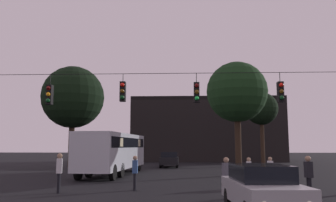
{
  "coord_description": "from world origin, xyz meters",
  "views": [
    {
      "loc": [
        0.97,
        -5.22,
        2.11
      ],
      "look_at": [
        0.15,
        14.39,
        4.66
      ],
      "focal_mm": 37.2,
      "sensor_mm": 36.0,
      "label": 1
    }
  ],
  "objects_px": {
    "pedestrian_trailing": "(309,174)",
    "pedestrian_crossing_center": "(249,171)",
    "pedestrian_crossing_left": "(135,171)",
    "pedestrian_crossing_right": "(270,170)",
    "car_far_left": "(169,159)",
    "pedestrian_far_side": "(226,175)",
    "tree_right_far": "(237,92)",
    "tree_left_silhouette": "(73,97)",
    "city_bus": "(114,149)",
    "tree_behind_building": "(261,109)",
    "pedestrian_near_bus": "(59,170)",
    "car_near_right": "(262,188)"
  },
  "relations": [
    {
      "from": "pedestrian_crossing_left",
      "to": "city_bus",
      "type": "bearing_deg",
      "value": 107.45
    },
    {
      "from": "tree_behind_building",
      "to": "city_bus",
      "type": "bearing_deg",
      "value": -137.19
    },
    {
      "from": "pedestrian_far_side",
      "to": "tree_left_silhouette",
      "type": "xyz_separation_m",
      "value": [
        -12.68,
        19.6,
        5.99
      ]
    },
    {
      "from": "pedestrian_trailing",
      "to": "pedestrian_far_side",
      "type": "distance_m",
      "value": 3.32
    },
    {
      "from": "pedestrian_crossing_left",
      "to": "pedestrian_crossing_center",
      "type": "height_order",
      "value": "pedestrian_crossing_left"
    },
    {
      "from": "pedestrian_trailing",
      "to": "pedestrian_crossing_center",
      "type": "bearing_deg",
      "value": 113.32
    },
    {
      "from": "pedestrian_crossing_left",
      "to": "tree_right_far",
      "type": "relative_size",
      "value": 0.2
    },
    {
      "from": "pedestrian_near_bus",
      "to": "pedestrian_trailing",
      "type": "distance_m",
      "value": 10.79
    },
    {
      "from": "pedestrian_crossing_right",
      "to": "car_near_right",
      "type": "bearing_deg",
      "value": -105.96
    },
    {
      "from": "pedestrian_trailing",
      "to": "city_bus",
      "type": "bearing_deg",
      "value": 131.68
    },
    {
      "from": "car_far_left",
      "to": "pedestrian_far_side",
      "type": "height_order",
      "value": "pedestrian_far_side"
    },
    {
      "from": "car_near_right",
      "to": "tree_left_silhouette",
      "type": "relative_size",
      "value": 0.44
    },
    {
      "from": "pedestrian_far_side",
      "to": "tree_left_silhouette",
      "type": "relative_size",
      "value": 0.17
    },
    {
      "from": "car_near_right",
      "to": "city_bus",
      "type": "bearing_deg",
      "value": 117.56
    },
    {
      "from": "pedestrian_crossing_center",
      "to": "pedestrian_near_bus",
      "type": "bearing_deg",
      "value": -164.7
    },
    {
      "from": "car_near_right",
      "to": "pedestrian_crossing_center",
      "type": "height_order",
      "value": "pedestrian_crossing_center"
    },
    {
      "from": "pedestrian_crossing_left",
      "to": "pedestrian_trailing",
      "type": "relative_size",
      "value": 0.96
    },
    {
      "from": "city_bus",
      "to": "tree_behind_building",
      "type": "distance_m",
      "value": 19.44
    },
    {
      "from": "tree_left_silhouette",
      "to": "tree_right_far",
      "type": "xyz_separation_m",
      "value": [
        14.99,
        -8.17,
        -0.86
      ]
    },
    {
      "from": "pedestrian_crossing_right",
      "to": "tree_behind_building",
      "type": "xyz_separation_m",
      "value": [
        4.23,
        20.28,
        5.31
      ]
    },
    {
      "from": "pedestrian_crossing_right",
      "to": "pedestrian_near_bus",
      "type": "bearing_deg",
      "value": -165.3
    },
    {
      "from": "pedestrian_far_side",
      "to": "city_bus",
      "type": "bearing_deg",
      "value": 120.65
    },
    {
      "from": "pedestrian_crossing_left",
      "to": "pedestrian_trailing",
      "type": "xyz_separation_m",
      "value": [
        7.38,
        -2.46,
        0.05
      ]
    },
    {
      "from": "pedestrian_crossing_left",
      "to": "pedestrian_far_side",
      "type": "bearing_deg",
      "value": -32.9
    },
    {
      "from": "car_near_right",
      "to": "pedestrian_far_side",
      "type": "xyz_separation_m",
      "value": [
        -0.73,
        2.98,
        0.14
      ]
    },
    {
      "from": "car_near_right",
      "to": "tree_right_far",
      "type": "bearing_deg",
      "value": 83.79
    },
    {
      "from": "pedestrian_crossing_center",
      "to": "pedestrian_trailing",
      "type": "height_order",
      "value": "pedestrian_trailing"
    },
    {
      "from": "pedestrian_crossing_right",
      "to": "pedestrian_far_side",
      "type": "xyz_separation_m",
      "value": [
        -2.79,
        -4.22,
        0.07
      ]
    },
    {
      "from": "car_far_left",
      "to": "pedestrian_crossing_right",
      "type": "bearing_deg",
      "value": -70.85
    },
    {
      "from": "pedestrian_crossing_left",
      "to": "tree_behind_building",
      "type": "bearing_deg",
      "value": 63.14
    },
    {
      "from": "car_far_left",
      "to": "tree_left_silhouette",
      "type": "xyz_separation_m",
      "value": [
        -9.59,
        -1.59,
        6.14
      ]
    },
    {
      "from": "car_far_left",
      "to": "pedestrian_near_bus",
      "type": "height_order",
      "value": "pedestrian_near_bus"
    },
    {
      "from": "city_bus",
      "to": "pedestrian_crossing_right",
      "type": "xyz_separation_m",
      "value": [
        9.68,
        -7.4,
        -1.0
      ]
    },
    {
      "from": "pedestrian_crossing_left",
      "to": "pedestrian_crossing_right",
      "type": "relative_size",
      "value": 1.06
    },
    {
      "from": "pedestrian_far_side",
      "to": "pedestrian_crossing_center",
      "type": "bearing_deg",
      "value": 67.64
    },
    {
      "from": "car_near_right",
      "to": "tree_left_silhouette",
      "type": "height_order",
      "value": "tree_left_silhouette"
    },
    {
      "from": "pedestrian_near_bus",
      "to": "pedestrian_far_side",
      "type": "height_order",
      "value": "pedestrian_near_bus"
    },
    {
      "from": "pedestrian_trailing",
      "to": "pedestrian_far_side",
      "type": "height_order",
      "value": "pedestrian_trailing"
    },
    {
      "from": "city_bus",
      "to": "tree_right_far",
      "type": "relative_size",
      "value": 1.33
    },
    {
      "from": "car_far_left",
      "to": "pedestrian_crossing_center",
      "type": "xyz_separation_m",
      "value": [
        4.75,
        -17.16,
        0.06
      ]
    },
    {
      "from": "tree_left_silhouette",
      "to": "pedestrian_crossing_left",
      "type": "bearing_deg",
      "value": -63.06
    },
    {
      "from": "city_bus",
      "to": "tree_left_silhouette",
      "type": "xyz_separation_m",
      "value": [
        -5.8,
        7.97,
        5.07
      ]
    },
    {
      "from": "tree_behind_building",
      "to": "tree_right_far",
      "type": "bearing_deg",
      "value": -109.84
    },
    {
      "from": "tree_right_far",
      "to": "car_far_left",
      "type": "bearing_deg",
      "value": 118.97
    },
    {
      "from": "car_far_left",
      "to": "tree_left_silhouette",
      "type": "bearing_deg",
      "value": -170.61
    },
    {
      "from": "pedestrian_near_bus",
      "to": "tree_behind_building",
      "type": "distance_m",
      "value": 27.58
    },
    {
      "from": "car_near_right",
      "to": "pedestrian_near_bus",
      "type": "relative_size",
      "value": 2.48
    },
    {
      "from": "pedestrian_crossing_right",
      "to": "car_far_left",
      "type": "bearing_deg",
      "value": 109.15
    },
    {
      "from": "tree_right_far",
      "to": "pedestrian_crossing_left",
      "type": "bearing_deg",
      "value": -125.84
    },
    {
      "from": "pedestrian_trailing",
      "to": "tree_behind_building",
      "type": "relative_size",
      "value": 0.21
    }
  ]
}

